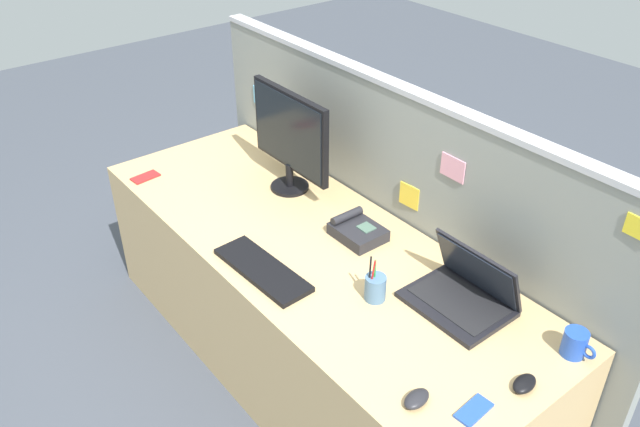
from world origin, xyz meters
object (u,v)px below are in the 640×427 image
(laptop, at_px, (464,291))
(cell_phone_red_case, at_px, (145,177))
(desk_phone, at_px, (357,231))
(computer_mouse_right_hand, at_px, (417,399))
(keyboard_main, at_px, (263,270))
(computer_mouse_left_hand, at_px, (524,384))
(coffee_mug, at_px, (575,343))
(pen_cup, at_px, (375,288))
(desktop_monitor, at_px, (290,136))
(cell_phone_blue_case, at_px, (474,410))

(laptop, bearing_deg, cell_phone_red_case, -162.15)
(desk_phone, relative_size, computer_mouse_right_hand, 2.13)
(desk_phone, bearing_deg, keyboard_main, -95.79)
(laptop, distance_m, keyboard_main, 0.78)
(computer_mouse_left_hand, bearing_deg, coffee_mug, 80.36)
(pen_cup, bearing_deg, desktop_monitor, 164.38)
(keyboard_main, height_order, cell_phone_blue_case, keyboard_main)
(desktop_monitor, distance_m, pen_cup, 0.91)
(keyboard_main, bearing_deg, desk_phone, 81.43)
(desktop_monitor, bearing_deg, computer_mouse_left_hand, -6.20)
(desktop_monitor, bearing_deg, keyboard_main, -46.02)
(computer_mouse_left_hand, distance_m, cell_phone_red_case, 2.01)
(laptop, xyz_separation_m, coffee_mug, (0.41, 0.09, -0.00))
(desk_phone, height_order, computer_mouse_right_hand, desk_phone)
(desk_phone, relative_size, pen_cup, 1.15)
(computer_mouse_right_hand, bearing_deg, pen_cup, 145.07)
(coffee_mug, bearing_deg, pen_cup, -152.33)
(pen_cup, bearing_deg, computer_mouse_right_hand, -27.56)
(desktop_monitor, bearing_deg, desk_phone, -2.71)
(computer_mouse_right_hand, xyz_separation_m, computer_mouse_left_hand, (0.17, 0.31, 0.00))
(cell_phone_blue_case, height_order, coffee_mug, coffee_mug)
(desktop_monitor, height_order, keyboard_main, desktop_monitor)
(keyboard_main, bearing_deg, coffee_mug, 26.32)
(keyboard_main, bearing_deg, cell_phone_red_case, 179.06)
(desktop_monitor, xyz_separation_m, pen_cup, (0.85, -0.24, -0.22))
(desk_phone, xyz_separation_m, keyboard_main, (-0.05, -0.45, -0.02))
(coffee_mug, bearing_deg, desk_phone, -173.34)
(keyboard_main, relative_size, pen_cup, 2.45)
(keyboard_main, distance_m, computer_mouse_left_hand, 1.05)
(desk_phone, xyz_separation_m, coffee_mug, (0.97, 0.11, 0.02))
(desktop_monitor, xyz_separation_m, computer_mouse_left_hand, (1.46, -0.16, -0.26))
(desktop_monitor, bearing_deg, computer_mouse_right_hand, -19.94)
(laptop, distance_m, cell_phone_blue_case, 0.51)
(desk_phone, height_order, keyboard_main, desk_phone)
(desk_phone, relative_size, coffee_mug, 1.78)
(keyboard_main, height_order, computer_mouse_right_hand, computer_mouse_right_hand)
(laptop, relative_size, computer_mouse_right_hand, 3.63)
(computer_mouse_right_hand, relative_size, cell_phone_red_case, 0.75)
(laptop, relative_size, cell_phone_red_case, 2.71)
(desk_phone, height_order, cell_phone_red_case, desk_phone)
(computer_mouse_left_hand, xyz_separation_m, cell_phone_red_case, (-1.98, -0.35, -0.01))
(computer_mouse_left_hand, distance_m, pen_cup, 0.62)
(keyboard_main, xyz_separation_m, cell_phone_red_case, (-0.98, -0.03, -0.01))
(cell_phone_blue_case, bearing_deg, cell_phone_red_case, 179.83)
(cell_phone_blue_case, bearing_deg, keyboard_main, -177.63)
(desktop_monitor, xyz_separation_m, cell_phone_blue_case, (1.43, -0.36, -0.27))
(computer_mouse_right_hand, height_order, cell_phone_blue_case, computer_mouse_right_hand)
(pen_cup, bearing_deg, cell_phone_blue_case, -11.75)
(computer_mouse_left_hand, xyz_separation_m, pen_cup, (-0.61, -0.08, 0.04))
(cell_phone_blue_case, bearing_deg, laptop, 130.37)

